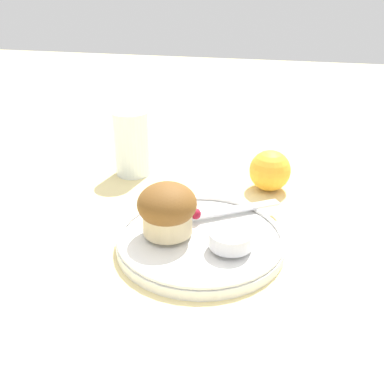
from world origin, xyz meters
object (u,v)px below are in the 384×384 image
(muffin, at_px, (167,209))
(butter_knife, at_px, (218,212))
(juice_glass, at_px, (132,143))
(orange_fruit, at_px, (270,171))

(muffin, distance_m, butter_knife, 0.09)
(muffin, height_order, butter_knife, muffin)
(juice_glass, bearing_deg, muffin, -58.99)
(muffin, bearing_deg, juice_glass, 121.01)
(butter_knife, relative_size, orange_fruit, 2.48)
(butter_knife, bearing_deg, muffin, -164.62)
(butter_knife, xyz_separation_m, orange_fruit, (0.07, 0.14, 0.01))
(orange_fruit, height_order, juice_glass, juice_glass)
(butter_knife, distance_m, juice_glass, 0.25)
(butter_knife, height_order, juice_glass, juice_glass)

